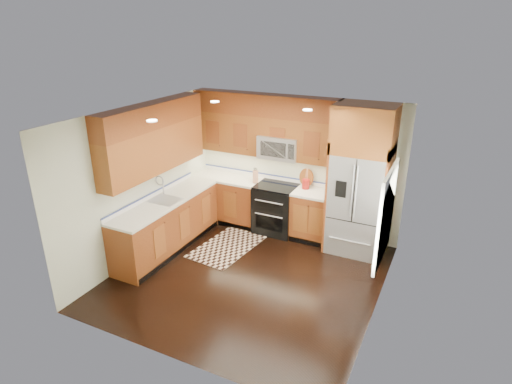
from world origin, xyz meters
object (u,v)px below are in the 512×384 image
at_px(rug, 227,246).
at_px(knife_block, 256,176).
at_px(refrigerator, 360,181).
at_px(utensil_crock, 306,182).
at_px(range, 276,209).

xyz_separation_m(rug, knife_block, (0.10, 0.98, 1.05)).
bearing_deg(knife_block, rug, -95.54).
xyz_separation_m(refrigerator, rug, (-2.09, -0.93, -1.30)).
bearing_deg(rug, refrigerator, 30.27).
bearing_deg(refrigerator, rug, -155.94).
bearing_deg(refrigerator, utensil_crock, 171.44).
distance_m(range, knife_block, 0.74).
bearing_deg(refrigerator, range, 178.60).
bearing_deg(rug, knife_block, 90.67).
height_order(refrigerator, knife_block, refrigerator).
xyz_separation_m(range, utensil_crock, (0.54, 0.11, 0.60)).
bearing_deg(knife_block, range, -2.01).
distance_m(knife_block, utensil_crock, 0.99).
bearing_deg(range, refrigerator, -1.40).
distance_m(rug, knife_block, 1.44).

